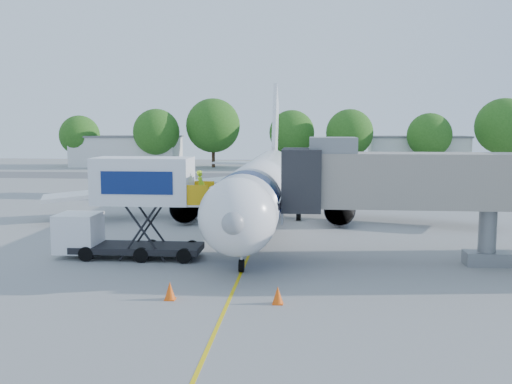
# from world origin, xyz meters

# --- Properties ---
(ground) EXTENTS (160.00, 160.00, 0.00)m
(ground) POSITION_xyz_m (0.00, 0.00, 0.00)
(ground) COLOR gray
(ground) RESTS_ON ground
(guidance_line) EXTENTS (0.15, 70.00, 0.01)m
(guidance_line) POSITION_xyz_m (0.00, 0.00, 0.01)
(guidance_line) COLOR yellow
(guidance_line) RESTS_ON ground
(taxiway_strip) EXTENTS (120.00, 10.00, 0.01)m
(taxiway_strip) POSITION_xyz_m (0.00, 42.00, 0.00)
(taxiway_strip) COLOR #59595B
(taxiway_strip) RESTS_ON ground
(aircraft) EXTENTS (34.17, 37.73, 11.35)m
(aircraft) POSITION_xyz_m (0.00, 4.12, 2.95)
(aircraft) COLOR white
(aircraft) RESTS_ON ground
(jet_bridge) EXTENTS (13.90, 3.20, 6.60)m
(jet_bridge) POSITION_xyz_m (7.99, -7.00, 4.34)
(jet_bridge) COLOR gray
(jet_bridge) RESTS_ON ground
(catering_hiloader) EXTENTS (8.50, 2.44, 5.50)m
(catering_hiloader) POSITION_xyz_m (-6.27, -7.00, 2.76)
(catering_hiloader) COLOR black
(catering_hiloader) RESTS_ON ground
(ground_tug) EXTENTS (3.73, 2.49, 1.37)m
(ground_tug) POSITION_xyz_m (-0.96, -16.12, 0.72)
(ground_tug) COLOR white
(ground_tug) RESTS_ON ground
(safety_cone_a) EXTENTS (0.46, 0.46, 0.73)m
(safety_cone_a) POSITION_xyz_m (2.04, -14.38, 0.35)
(safety_cone_a) COLOR #F1520C
(safety_cone_a) RESTS_ON ground
(safety_cone_b) EXTENTS (0.48, 0.48, 0.76)m
(safety_cone_b) POSITION_xyz_m (-2.46, -14.22, 0.36)
(safety_cone_b) COLOR #F1520C
(safety_cone_b) RESTS_ON ground
(outbuilding_left) EXTENTS (18.40, 8.40, 5.30)m
(outbuilding_left) POSITION_xyz_m (-28.00, 60.00, 2.66)
(outbuilding_left) COLOR silver
(outbuilding_left) RESTS_ON ground
(outbuilding_right) EXTENTS (16.40, 7.40, 5.30)m
(outbuilding_right) POSITION_xyz_m (22.00, 62.00, 2.66)
(outbuilding_right) COLOR silver
(outbuilding_right) RESTS_ON ground
(tree_a) EXTENTS (6.89, 6.89, 8.79)m
(tree_a) POSITION_xyz_m (-35.88, 58.76, 5.33)
(tree_a) COLOR #382314
(tree_a) RESTS_ON ground
(tree_b) EXTENTS (7.71, 7.71, 9.83)m
(tree_b) POSITION_xyz_m (-21.82, 56.78, 5.97)
(tree_b) COLOR #382314
(tree_b) RESTS_ON ground
(tree_c) EXTENTS (9.10, 9.10, 11.60)m
(tree_c) POSITION_xyz_m (-12.55, 58.64, 7.04)
(tree_c) COLOR #382314
(tree_c) RESTS_ON ground
(tree_d) EXTENTS (7.57, 7.57, 9.65)m
(tree_d) POSITION_xyz_m (0.68, 59.47, 5.86)
(tree_d) COLOR #382314
(tree_d) RESTS_ON ground
(tree_e) EXTENTS (7.62, 7.62, 9.72)m
(tree_e) POSITION_xyz_m (10.10, 56.74, 5.90)
(tree_e) COLOR #382314
(tree_e) RESTS_ON ground
(tree_f) EXTENTS (7.12, 7.12, 9.07)m
(tree_f) POSITION_xyz_m (22.79, 57.01, 5.50)
(tree_f) COLOR #382314
(tree_f) RESTS_ON ground
(tree_g) EXTENTS (8.97, 8.97, 11.43)m
(tree_g) POSITION_xyz_m (34.56, 57.84, 6.94)
(tree_g) COLOR #382314
(tree_g) RESTS_ON ground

